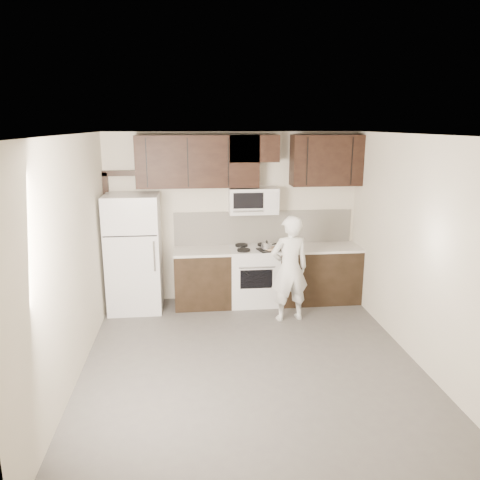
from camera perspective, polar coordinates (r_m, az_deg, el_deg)
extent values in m
plane|color=#514E4C|center=(5.87, 1.30, -14.67)|extent=(4.50, 4.50, 0.00)
plane|color=beige|center=(7.53, -0.86, 2.77)|extent=(4.00, 0.00, 4.00)
plane|color=white|center=(5.15, 1.47, 12.71)|extent=(4.50, 4.50, 0.00)
cube|color=black|center=(7.44, -4.58, -4.72)|extent=(0.87, 0.62, 0.87)
cube|color=black|center=(7.71, 9.38, -4.19)|extent=(1.32, 0.62, 0.87)
cube|color=silver|center=(7.30, -4.65, -1.33)|extent=(0.87, 0.64, 0.04)
cube|color=silver|center=(7.58, 9.52, -0.92)|extent=(1.32, 0.64, 0.04)
cube|color=silver|center=(7.50, 1.68, -4.44)|extent=(0.76, 0.62, 0.89)
cube|color=silver|center=(7.37, 1.70, -1.08)|extent=(0.76, 0.62, 0.02)
cube|color=black|center=(7.19, 2.01, -4.79)|extent=(0.50, 0.01, 0.30)
cylinder|color=silver|center=(7.10, 2.06, -3.35)|extent=(0.55, 0.02, 0.02)
cylinder|color=black|center=(7.19, 0.44, -1.24)|extent=(0.20, 0.20, 0.03)
cylinder|color=black|center=(7.24, 3.28, -1.16)|extent=(0.20, 0.20, 0.03)
cylinder|color=black|center=(7.48, 0.18, -0.64)|extent=(0.20, 0.20, 0.03)
cylinder|color=black|center=(7.53, 2.90, -0.56)|extent=(0.20, 0.20, 0.03)
cube|color=silver|center=(7.61, 2.90, 1.58)|extent=(2.90, 0.02, 0.54)
cube|color=black|center=(7.20, -5.18, 9.52)|extent=(1.85, 0.35, 0.78)
cube|color=black|center=(7.51, 10.48, 9.53)|extent=(1.10, 0.35, 0.78)
cube|color=black|center=(7.26, 1.64, 11.11)|extent=(0.76, 0.35, 0.40)
cube|color=silver|center=(7.32, 1.61, 4.84)|extent=(0.76, 0.38, 0.40)
cube|color=black|center=(7.12, 1.03, 4.81)|extent=(0.46, 0.01, 0.24)
cube|color=silver|center=(7.17, 3.90, 4.85)|extent=(0.18, 0.01, 0.24)
cylinder|color=silver|center=(7.12, 1.05, 3.51)|extent=(0.46, 0.02, 0.02)
cube|color=silver|center=(7.30, -12.78, -1.56)|extent=(0.80, 0.72, 1.80)
cube|color=black|center=(6.87, -13.27, 0.44)|extent=(0.77, 0.01, 0.02)
cylinder|color=silver|center=(6.88, -10.43, -1.96)|extent=(0.03, 0.03, 0.45)
cube|color=black|center=(7.63, -15.64, 0.10)|extent=(0.08, 0.08, 2.10)
cube|color=black|center=(7.43, -14.55, 7.87)|extent=(0.50, 0.08, 0.08)
cylinder|color=silver|center=(7.23, 3.28, -0.78)|extent=(0.17, 0.17, 0.13)
sphere|color=black|center=(7.21, 3.29, -0.17)|extent=(0.04, 0.04, 0.04)
cylinder|color=black|center=(7.29, 4.13, -0.50)|extent=(0.15, 0.08, 0.02)
cube|color=black|center=(7.26, 3.67, -1.17)|extent=(0.42, 0.35, 0.02)
cylinder|color=beige|center=(7.26, 3.67, -1.03)|extent=(0.30, 0.30, 0.02)
imported|color=white|center=(6.80, 6.06, -3.49)|extent=(0.62, 0.46, 1.57)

